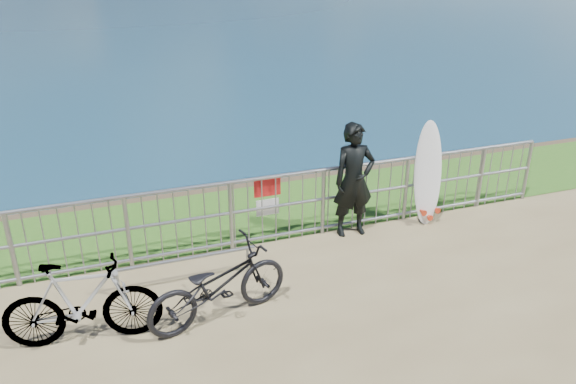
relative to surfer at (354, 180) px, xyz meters
name	(u,v)px	position (x,y,z in m)	size (l,w,h in m)	color
grass_strip	(244,214)	(-1.45, 1.25, -0.91)	(120.00, 120.00, 0.00)	#265316
railing	(264,209)	(-1.43, 0.15, -0.34)	(10.06, 0.10, 1.13)	gray
surfer	(354,180)	(0.00, 0.00, 0.00)	(0.67, 0.44, 1.84)	black
surfboard	(428,177)	(1.34, -0.01, -0.13)	(0.56, 0.52, 1.72)	silver
bicycle_near	(218,285)	(-2.54, -1.50, -0.43)	(0.65, 1.86, 0.98)	black
bicycle_far	(82,303)	(-4.10, -1.41, -0.38)	(0.50, 1.78, 1.07)	black
bike_rack	(184,262)	(-2.80, -0.57, -0.58)	(1.98, 0.05, 0.41)	gray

